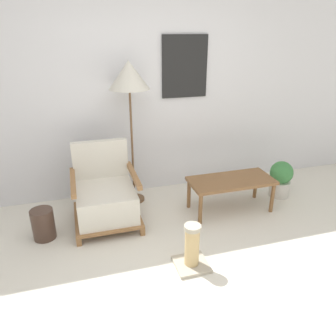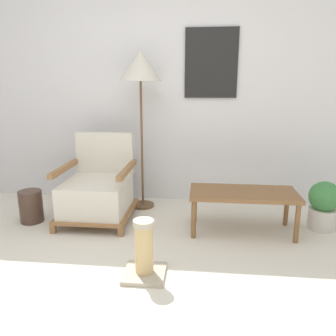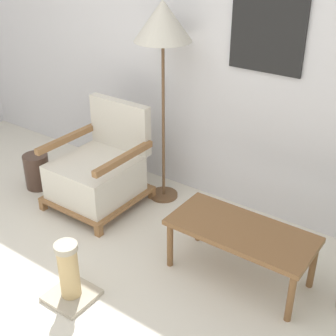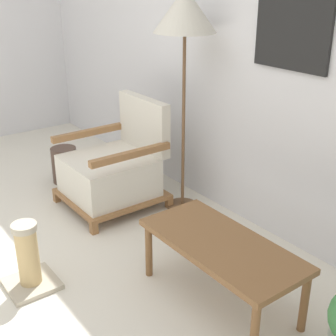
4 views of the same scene
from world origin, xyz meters
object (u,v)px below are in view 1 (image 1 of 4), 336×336
(armchair, at_px, (105,197))
(floor_lamp, at_px, (129,79))
(potted_plant, at_px, (281,178))
(vase, at_px, (43,224))
(scratching_post, at_px, (192,250))
(coffee_table, at_px, (231,183))

(armchair, bearing_deg, floor_lamp, 45.98)
(potted_plant, bearing_deg, vase, -177.35)
(vase, xyz_separation_m, scratching_post, (1.28, -0.83, 0.01))
(floor_lamp, relative_size, vase, 5.23)
(floor_lamp, xyz_separation_m, vase, (-1.03, -0.53, -1.31))
(coffee_table, xyz_separation_m, vase, (-2.06, 0.01, -0.18))
(floor_lamp, height_order, coffee_table, floor_lamp)
(armchair, relative_size, coffee_table, 0.87)
(floor_lamp, relative_size, scratching_post, 3.91)
(armchair, relative_size, floor_lamp, 0.51)
(coffee_table, xyz_separation_m, potted_plant, (0.76, 0.14, -0.10))
(coffee_table, relative_size, vase, 3.03)
(armchair, distance_m, floor_lamp, 1.29)
(armchair, bearing_deg, coffee_table, -5.94)
(vase, distance_m, potted_plant, 2.83)
(coffee_table, relative_size, scratching_post, 2.26)
(floor_lamp, relative_size, coffee_table, 1.73)
(coffee_table, bearing_deg, vase, 179.67)
(vase, bearing_deg, scratching_post, -32.89)
(armchair, height_order, potted_plant, armchair)
(floor_lamp, xyz_separation_m, potted_plant, (1.79, -0.40, -1.23))
(potted_plant, distance_m, scratching_post, 1.81)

